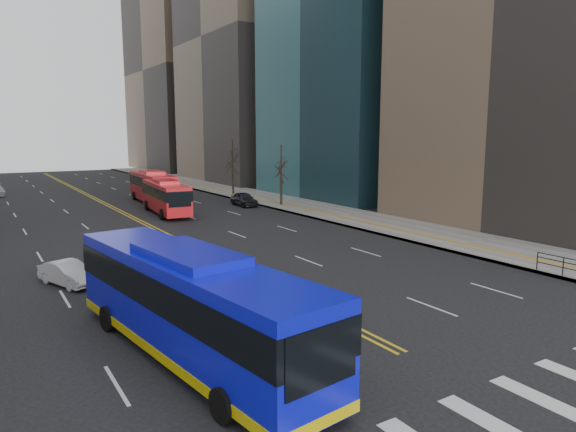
{
  "coord_description": "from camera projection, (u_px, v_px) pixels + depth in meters",
  "views": [
    {
      "loc": [
        -12.64,
        -7.59,
        7.77
      ],
      "look_at": [
        0.99,
        14.38,
        3.62
      ],
      "focal_mm": 32.0,
      "sensor_mm": 36.0,
      "label": 1
    }
  ],
  "objects": [
    {
      "name": "street_trees",
      "position": [
        55.0,
        173.0,
        38.66
      ],
      "size": [
        35.2,
        47.2,
        7.6
      ],
      "color": "black",
      "rests_on": "ground"
    },
    {
      "name": "car_dark_far",
      "position": [
        156.0,
        179.0,
        81.74
      ],
      "size": [
        3.11,
        5.17,
        1.34
      ],
      "primitive_type": "imported",
      "rotation": [
        0.0,
        0.0,
        0.19
      ],
      "color": "black",
      "rests_on": "ground"
    },
    {
      "name": "office_towers",
      "position": [
        67.0,
        11.0,
        67.93
      ],
      "size": [
        83.0,
        134.0,
        58.0
      ],
      "color": "gray",
      "rests_on": "ground"
    },
    {
      "name": "ground",
      "position": [
        532.0,
        418.0,
        14.17
      ],
      "size": [
        220.0,
        220.0,
        0.0
      ],
      "primitive_type": "plane",
      "color": "black"
    },
    {
      "name": "car_dark_mid",
      "position": [
        244.0,
        199.0,
        55.83
      ],
      "size": [
        2.01,
        4.49,
        1.5
      ],
      "primitive_type": "imported",
      "rotation": [
        0.0,
        0.0,
        -0.06
      ],
      "color": "black",
      "rests_on": "ground"
    },
    {
      "name": "red_bus_near",
      "position": [
        166.0,
        195.0,
        50.13
      ],
      "size": [
        3.34,
        10.66,
        3.35
      ],
      "color": "red",
      "rests_on": "ground"
    },
    {
      "name": "centerline",
      "position": [
        99.0,
        201.0,
        60.32
      ],
      "size": [
        0.55,
        100.0,
        0.01
      ],
      "color": "gold",
      "rests_on": "ground"
    },
    {
      "name": "crosswalk",
      "position": [
        532.0,
        418.0,
        14.17
      ],
      "size": [
        26.7,
        4.0,
        0.01
      ],
      "color": "silver",
      "rests_on": "ground"
    },
    {
      "name": "red_bus_far",
      "position": [
        152.0,
        185.0,
        58.02
      ],
      "size": [
        3.45,
        11.75,
        3.67
      ],
      "color": "red",
      "rests_on": "ground"
    },
    {
      "name": "car_white",
      "position": [
        68.0,
        273.0,
        26.58
      ],
      "size": [
        2.64,
        3.99,
        1.24
      ],
      "primitive_type": "imported",
      "rotation": [
        0.0,
        0.0,
        0.39
      ],
      "color": "silver",
      "rests_on": "ground"
    },
    {
      "name": "blue_bus",
      "position": [
        190.0,
        301.0,
        17.79
      ],
      "size": [
        4.58,
        13.65,
        3.87
      ],
      "color": "#0E12D4",
      "rests_on": "ground"
    },
    {
      "name": "sidewalk_right",
      "position": [
        270.0,
        199.0,
        61.03
      ],
      "size": [
        7.0,
        130.0,
        0.15
      ],
      "primitive_type": "cube",
      "color": "gray",
      "rests_on": "ground"
    }
  ]
}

